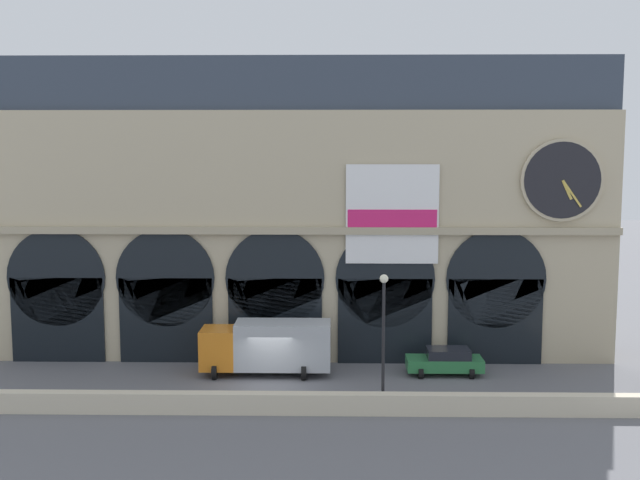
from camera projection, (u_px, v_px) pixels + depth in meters
name	position (u px, v px, depth m)	size (l,w,h in m)	color
ground_plane	(269.00, 387.00, 43.06)	(200.00, 200.00, 0.00)	slate
quay_parapet_wall	(261.00, 403.00, 38.72)	(90.00, 0.70, 1.06)	beige
station_building	(278.00, 213.00, 49.05)	(41.49, 4.65, 18.63)	#BCAD8C
box_truck_center	(268.00, 346.00, 45.26)	(7.50, 2.91, 3.12)	orange
car_mideast	(445.00, 361.00, 45.36)	(4.40, 2.22, 1.55)	#2D7A42
street_lamp_quayside	(384.00, 324.00, 38.94)	(0.44, 0.44, 6.90)	black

